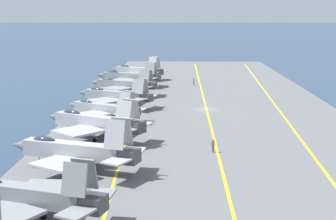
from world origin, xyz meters
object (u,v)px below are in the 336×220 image
Objects in this scene: parked_jet_nearest at (27,195)px; parked_jet_second at (75,150)px; parked_jet_sixth at (124,84)px; crew_brown_vest at (213,145)px; parked_jet_third at (94,122)px; parked_jet_fifth at (115,95)px; crew_green_vest at (194,81)px; parked_jet_seventh at (129,76)px; parked_jet_fourth at (104,109)px; parked_jet_eighth at (137,71)px.

parked_jet_nearest is 0.94× the size of parked_jet_second.
parked_jet_sixth is 9.27× the size of crew_brown_vest.
parked_jet_third is 42.02m from parked_jet_sixth.
parked_jet_nearest reaches higher than parked_jet_fifth.
parked_jet_third is at bearing -179.10° from parked_jet_fifth.
parked_jet_second is 57.28m from parked_jet_sixth.
crew_brown_vest is 64.86m from crew_green_vest.
parked_jet_second is at bearing -179.28° from parked_jet_seventh.
parked_jet_second is at bearing -178.13° from parked_jet_fourth.
parked_jet_sixth reaches higher than crew_green_vest.
parked_jet_eighth reaches higher than parked_jet_fifth.
parked_jet_fifth is at bearing 179.26° from parked_jet_eighth.
parked_jet_third is at bearing 164.80° from crew_green_vest.
parked_jet_third is 56.31m from parked_jet_seventh.
parked_jet_second is 28.78m from parked_jet_fourth.
parked_jet_second is 1.02× the size of parked_jet_eighth.
parked_jet_second is at bearing -179.12° from parked_jet_third.
parked_jet_sixth is 23.14m from crew_green_vest.
parked_jet_third reaches higher than parked_jet_fifth.
parked_jet_fourth is at bearing 179.95° from parked_jet_seventh.
crew_green_vest is (2.10, -16.53, -1.54)m from parked_jet_seventh.
parked_jet_second is 71.56m from parked_jet_seventh.
parked_jet_fourth is 28.51m from parked_jet_sixth.
parked_jet_third is at bearing -1.53° from parked_jet_nearest.
parked_jet_sixth is at bearing 0.56° from parked_jet_third.
parked_jet_nearest is at bearing 178.47° from parked_jet_third.
parked_jet_third is at bearing -177.01° from parked_jet_fourth.
parked_jet_third reaches higher than parked_jet_fourth.
crew_brown_vest is at bearing -62.19° from parked_jet_second.
parked_jet_fifth is at bearing 0.90° from parked_jet_second.
parked_jet_fifth is 29.33m from parked_jet_seventh.
parked_jet_eighth is (43.78, -0.57, 0.04)m from parked_jet_fifth.
parked_jet_sixth reaches higher than parked_jet_fourth.
parked_jet_fourth is at bearing 178.81° from parked_jet_fifth.
parked_jet_third reaches higher than parked_jet_nearest.
parked_jet_eighth is 20.04m from crew_green_vest.
crew_brown_vest is at bearing -110.83° from parked_jet_third.
crew_brown_vest is (8.81, -16.71, -1.52)m from parked_jet_second.
parked_jet_eighth reaches higher than crew_green_vest.
crew_green_vest is at bearing -11.98° from parked_jet_second.
crew_brown_vest is 1.00× the size of crew_green_vest.
parked_jet_third reaches higher than parked_jet_seventh.
crew_brown_vest is (-62.75, -17.61, -1.54)m from parked_jet_seventh.
parked_jet_fifth is 1.02× the size of parked_jet_eighth.
parked_jet_eighth is at bearing 12.28° from crew_brown_vest.
parked_jet_fifth is 9.34× the size of crew_brown_vest.
parked_jet_sixth is 14.29m from parked_jet_seventh.
parked_jet_nearest is 0.94× the size of parked_jet_sixth.
parked_jet_sixth is (15.05, -0.02, 0.15)m from parked_jet_fifth.
parked_jet_seventh is at bearing -0.05° from parked_jet_fourth.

